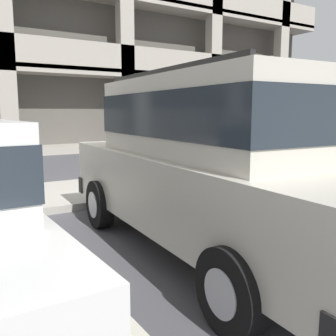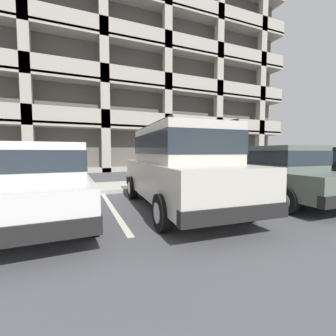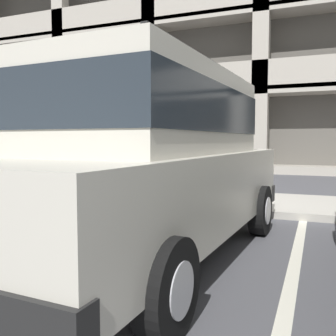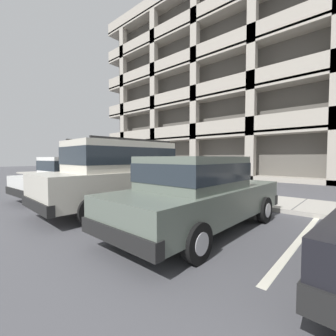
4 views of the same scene
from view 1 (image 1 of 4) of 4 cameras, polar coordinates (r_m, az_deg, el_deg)
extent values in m
cube|color=#4C4C51|center=(6.41, -6.34, -6.40)|extent=(80.00, 80.00, 0.10)
cube|color=#ADA89E|center=(7.55, -10.66, -3.35)|extent=(40.00, 2.20, 0.12)
cube|color=#606060|center=(7.54, -10.67, -2.89)|extent=(0.03, 2.16, 0.00)
cube|color=#606060|center=(9.71, 11.87, -0.38)|extent=(0.03, 2.16, 0.00)
cube|color=silver|center=(4.63, -16.06, -11.96)|extent=(0.12, 4.80, 0.01)
cube|color=silver|center=(6.14, 12.60, -6.72)|extent=(0.12, 4.80, 0.01)
cube|color=beige|center=(4.35, 7.17, -3.04)|extent=(2.10, 4.80, 0.80)
cube|color=beige|center=(4.22, 7.79, 7.80)|extent=(1.78, 3.00, 0.84)
cube|color=#232B33|center=(4.22, 7.79, 8.09)|extent=(1.81, 3.03, 0.46)
cube|color=black|center=(6.38, -5.13, -1.85)|extent=(1.88, 0.27, 0.24)
cube|color=silver|center=(6.62, -0.82, 1.71)|extent=(0.24, 0.04, 0.14)
cube|color=silver|center=(6.17, -10.22, 1.07)|extent=(0.24, 0.04, 0.14)
cylinder|color=black|center=(6.11, 5.94, -3.49)|extent=(0.24, 0.67, 0.66)
cylinder|color=#B2B2B7|center=(6.11, 5.94, -3.49)|extent=(0.24, 0.37, 0.36)
cylinder|color=black|center=(5.31, -10.34, -5.41)|extent=(0.24, 0.67, 0.66)
cylinder|color=#B2B2B7|center=(5.31, -10.34, -5.41)|extent=(0.24, 0.37, 0.36)
cylinder|color=black|center=(2.86, 9.64, -17.97)|extent=(0.24, 0.67, 0.66)
cylinder|color=#B2B2B7|center=(2.86, 9.64, -17.97)|extent=(0.24, 0.37, 0.36)
cube|color=black|center=(4.68, 14.87, 13.30)|extent=(0.20, 2.62, 0.05)
cube|color=black|center=(3.88, -0.55, 14.63)|extent=(0.20, 2.62, 0.05)
cylinder|color=black|center=(2.59, -15.30, -21.95)|extent=(0.17, 0.60, 0.60)
cylinder|color=#B2B2B7|center=(2.59, -15.30, -21.95)|extent=(0.19, 0.33, 0.33)
cube|color=black|center=(7.82, 13.76, -0.36)|extent=(1.74, 0.19, 0.24)
cube|color=silver|center=(8.20, 16.19, 1.64)|extent=(0.24, 0.03, 0.14)
cube|color=silver|center=(7.47, 10.68, 1.18)|extent=(0.24, 0.03, 0.14)
cylinder|color=black|center=(7.95, 22.05, -1.48)|extent=(0.17, 0.60, 0.60)
cylinder|color=#B2B2B7|center=(7.95, 22.05, -1.48)|extent=(0.19, 0.33, 0.33)
cylinder|color=black|center=(6.71, 13.45, -2.85)|extent=(0.17, 0.60, 0.60)
cylinder|color=#B2B2B7|center=(6.71, 13.45, -2.85)|extent=(0.19, 0.33, 0.33)
cylinder|color=#595B60|center=(6.61, -7.21, 0.31)|extent=(0.07, 0.07, 1.08)
cube|color=#595B60|center=(6.56, -7.30, 5.23)|extent=(0.28, 0.06, 0.06)
cube|color=#424447|center=(6.51, -8.13, 6.42)|extent=(0.15, 0.11, 0.22)
cylinder|color=#8C99A3|center=(6.51, -8.15, 7.39)|extent=(0.15, 0.11, 0.15)
cube|color=#B7B293|center=(6.46, -7.91, 6.07)|extent=(0.08, 0.01, 0.08)
cube|color=#424447|center=(6.59, -6.53, 6.48)|extent=(0.15, 0.11, 0.22)
cylinder|color=#8C99A3|center=(6.59, -6.55, 7.44)|extent=(0.15, 0.11, 0.15)
cube|color=#B7B293|center=(6.54, -6.30, 6.13)|extent=(0.08, 0.01, 0.08)
cylinder|color=#47474C|center=(10.72, 23.76, 3.09)|extent=(0.07, 0.07, 1.19)
cube|color=#424447|center=(10.68, 24.01, 7.17)|extent=(0.15, 0.11, 0.22)
cylinder|color=#8C99A3|center=(10.68, 24.05, 7.76)|extent=(0.15, 0.11, 0.15)
cube|color=#B7B293|center=(10.65, 24.26, 6.95)|extent=(0.08, 0.01, 0.08)
cube|color=#A8A093|center=(14.42, -23.56, 16.25)|extent=(32.00, 0.20, 1.10)
camera|label=2|loc=(1.75, 135.06, -13.40)|focal=24.00mm
camera|label=3|loc=(4.42, 62.18, -0.41)|focal=40.00mm
camera|label=4|loc=(8.15, 63.88, 3.21)|focal=24.00mm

